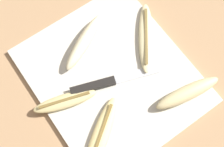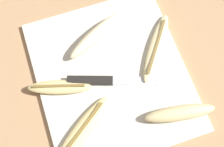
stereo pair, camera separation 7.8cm
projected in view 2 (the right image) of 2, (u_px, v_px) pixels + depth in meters
The scene contains 8 objects.
ground_plane at pixel (112, 76), 0.81m from camera, with size 4.00×4.00×0.00m, color tan.
cutting_board at pixel (112, 76), 0.80m from camera, with size 0.43×0.37×0.01m.
knife at pixel (97, 80), 0.78m from camera, with size 0.10×0.22×0.02m.
banana_pale_long at pixel (94, 36), 0.81m from camera, with size 0.11×0.17×0.04m.
banana_spotted_left at pixel (59, 87), 0.77m from camera, with size 0.08×0.16×0.02m.
banana_ripe_center at pixel (180, 113), 0.74m from camera, with size 0.07×0.18×0.04m.
banana_golden_short at pixel (82, 131), 0.74m from camera, with size 0.15×0.19×0.02m.
banana_soft_right at pixel (156, 47), 0.81m from camera, with size 0.19×0.15×0.02m.
Camera 2 is at (0.26, -0.09, 0.76)m, focal length 50.00 mm.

